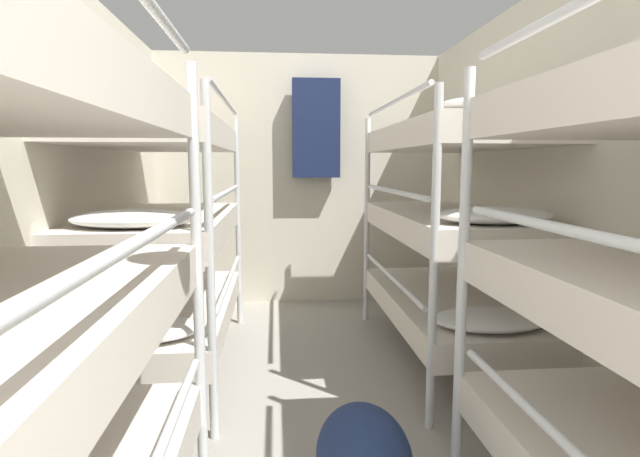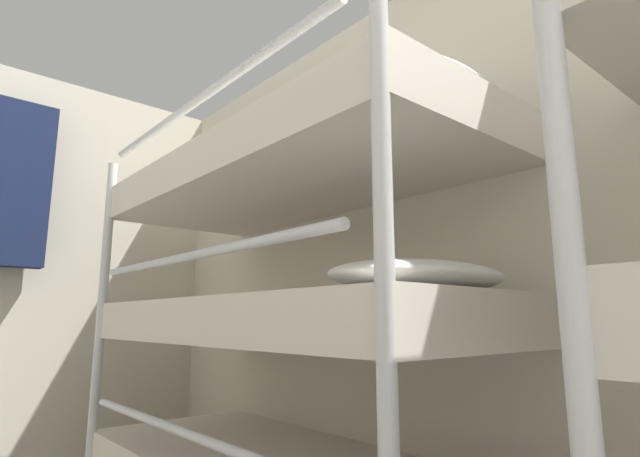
{
  "view_description": "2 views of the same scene",
  "coord_description": "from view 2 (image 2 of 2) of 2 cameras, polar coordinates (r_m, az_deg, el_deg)",
  "views": [
    {
      "loc": [
        -0.23,
        0.41,
        1.34
      ],
      "look_at": [
        -0.0,
        2.98,
        1.01
      ],
      "focal_mm": 28.0,
      "sensor_mm": 36.0,
      "label": 1
    },
    {
      "loc": [
        -0.23,
        2.06,
        0.95
      ],
      "look_at": [
        0.8,
        3.27,
        1.24
      ],
      "focal_mm": 28.0,
      "sensor_mm": 36.0,
      "label": 2
    }
  ],
  "objects": [
    {
      "name": "wall_right",
      "position": [
        1.7,
        30.28,
        -0.91
      ],
      "size": [
        0.06,
        5.33,
        2.37
      ],
      "color": "beige",
      "rests_on": "ground_plane"
    },
    {
      "name": "bunk_stack_right_far",
      "position": [
        1.94,
        -3.63,
        -10.14
      ],
      "size": [
        0.81,
        1.86,
        1.76
      ],
      "color": "silver",
      "rests_on": "ground_plane"
    },
    {
      "name": "hanging_coat",
      "position": [
        3.14,
        -32.43,
        4.59
      ],
      "size": [
        0.44,
        0.12,
        0.9
      ],
      "color": "#192347"
    }
  ]
}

